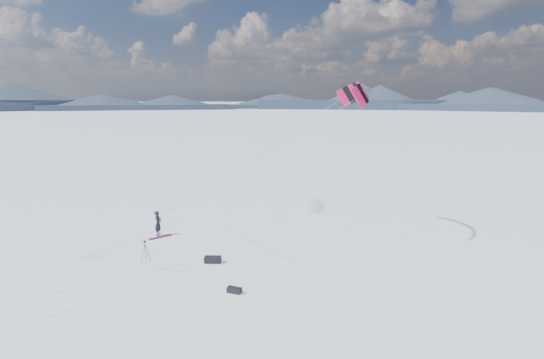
# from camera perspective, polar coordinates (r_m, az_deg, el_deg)

# --- Properties ---
(ground) EXTENTS (1800.00, 1800.00, 0.00)m
(ground) POSITION_cam_1_polar(r_m,az_deg,el_deg) (23.64, -15.60, -11.63)
(ground) COLOR white
(horizon_hills) EXTENTS (704.00, 705.94, 8.60)m
(horizon_hills) POSITION_cam_1_polar(r_m,az_deg,el_deg) (22.51, -16.09, -3.45)
(horizon_hills) COLOR #1E293B
(horizon_hills) RESTS_ON ground
(snow_tracks) EXTENTS (17.62, 14.39, 0.01)m
(snow_tracks) POSITION_cam_1_polar(r_m,az_deg,el_deg) (23.24, -17.14, -12.13)
(snow_tracks) COLOR #AFC1E0
(snow_tracks) RESTS_ON ground
(snowkiter) EXTENTS (0.42, 0.63, 1.72)m
(snowkiter) POSITION_cam_1_polar(r_m,az_deg,el_deg) (28.24, -16.06, -7.76)
(snowkiter) COLOR black
(snowkiter) RESTS_ON ground
(snowboard) EXTENTS (1.37, 1.24, 0.04)m
(snowboard) POSITION_cam_1_polar(r_m,az_deg,el_deg) (27.78, -15.86, -8.02)
(snowboard) COLOR maroon
(snowboard) RESTS_ON ground
(tripod) EXTENTS (0.53, 0.58, 1.24)m
(tripod) POSITION_cam_1_polar(r_m,az_deg,el_deg) (23.93, -17.89, -9.42)
(tripod) COLOR black
(tripod) RESTS_ON ground
(gear_bag_a) EXTENTS (0.97, 0.50, 0.42)m
(gear_bag_a) POSITION_cam_1_polar(r_m,az_deg,el_deg) (23.10, -8.56, -11.37)
(gear_bag_a) COLOR black
(gear_bag_a) RESTS_ON ground
(gear_bag_b) EXTENTS (0.76, 0.51, 0.32)m
(gear_bag_b) POSITION_cam_1_polar(r_m,az_deg,el_deg) (19.76, -5.48, -15.63)
(gear_bag_b) COLOR black
(gear_bag_b) RESTS_ON ground
(power_kite) EXTENTS (14.10, 5.22, 9.09)m
(power_kite) POSITION_cam_1_polar(r_m,az_deg,el_deg) (26.29, 11.93, 11.95)
(power_kite) COLOR #D11144
(power_kite) RESTS_ON ground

